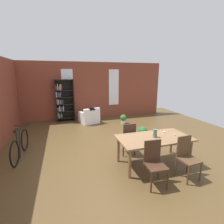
{
  "coord_description": "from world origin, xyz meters",
  "views": [
    {
      "loc": [
        -1.55,
        -4.56,
        2.31
      ],
      "look_at": [
        0.28,
        1.31,
        0.88
      ],
      "focal_mm": 26.33,
      "sensor_mm": 36.0,
      "label": 1
    }
  ],
  "objects_px": {
    "dining_table": "(154,140)",
    "armchair_white": "(89,117)",
    "dining_chair_near_left": "(154,162)",
    "bicycle_second": "(20,145)",
    "potted_plant_corner": "(143,133)",
    "dining_chair_far_left": "(128,137)",
    "vase_on_table": "(155,133)",
    "potted_plant_by_shelf": "(123,119)",
    "bookshelf_tall": "(63,101)",
    "dining_chair_near_right": "(187,156)"
  },
  "relations": [
    {
      "from": "vase_on_table",
      "to": "dining_chair_near_left",
      "type": "relative_size",
      "value": 0.22
    },
    {
      "from": "dining_chair_far_left",
      "to": "dining_chair_near_left",
      "type": "height_order",
      "value": "same"
    },
    {
      "from": "dining_table",
      "to": "potted_plant_by_shelf",
      "type": "height_order",
      "value": "dining_table"
    },
    {
      "from": "dining_table",
      "to": "bicycle_second",
      "type": "bearing_deg",
      "value": 156.79
    },
    {
      "from": "dining_chair_near_right",
      "to": "potted_plant_by_shelf",
      "type": "bearing_deg",
      "value": 87.98
    },
    {
      "from": "dining_chair_near_right",
      "to": "dining_chair_near_left",
      "type": "relative_size",
      "value": 1.0
    },
    {
      "from": "armchair_white",
      "to": "potted_plant_by_shelf",
      "type": "distance_m",
      "value": 1.63
    },
    {
      "from": "bicycle_second",
      "to": "potted_plant_by_shelf",
      "type": "distance_m",
      "value": 4.52
    },
    {
      "from": "dining_table",
      "to": "dining_chair_near_left",
      "type": "xyz_separation_m",
      "value": [
        -0.42,
        -0.71,
        -0.15
      ]
    },
    {
      "from": "dining_chair_near_left",
      "to": "dining_table",
      "type": "bearing_deg",
      "value": 59.56
    },
    {
      "from": "vase_on_table",
      "to": "dining_chair_near_left",
      "type": "height_order",
      "value": "same"
    },
    {
      "from": "dining_chair_near_left",
      "to": "armchair_white",
      "type": "xyz_separation_m",
      "value": [
        -0.54,
        4.92,
        -0.23
      ]
    },
    {
      "from": "dining_table",
      "to": "armchair_white",
      "type": "relative_size",
      "value": 1.87
    },
    {
      "from": "bookshelf_tall",
      "to": "dining_chair_far_left",
      "type": "bearing_deg",
      "value": -68.21
    },
    {
      "from": "potted_plant_by_shelf",
      "to": "dining_chair_far_left",
      "type": "bearing_deg",
      "value": -108.7
    },
    {
      "from": "armchair_white",
      "to": "bookshelf_tall",
      "type": "bearing_deg",
      "value": 148.63
    },
    {
      "from": "dining_table",
      "to": "armchair_white",
      "type": "xyz_separation_m",
      "value": [
        -0.96,
        4.21,
        -0.38
      ]
    },
    {
      "from": "dining_chair_near_right",
      "to": "bookshelf_tall",
      "type": "relative_size",
      "value": 0.46
    },
    {
      "from": "vase_on_table",
      "to": "armchair_white",
      "type": "xyz_separation_m",
      "value": [
        -0.97,
        4.21,
        -0.57
      ]
    },
    {
      "from": "dining_table",
      "to": "dining_chair_far_left",
      "type": "distance_m",
      "value": 0.84
    },
    {
      "from": "bicycle_second",
      "to": "potted_plant_corner",
      "type": "xyz_separation_m",
      "value": [
        3.84,
        -0.03,
        -0.04
      ]
    },
    {
      "from": "potted_plant_corner",
      "to": "dining_chair_far_left",
      "type": "bearing_deg",
      "value": -140.4
    },
    {
      "from": "vase_on_table",
      "to": "armchair_white",
      "type": "bearing_deg",
      "value": 103.0
    },
    {
      "from": "armchair_white",
      "to": "potted_plant_corner",
      "type": "relative_size",
      "value": 1.89
    },
    {
      "from": "dining_chair_near_left",
      "to": "bicycle_second",
      "type": "bearing_deg",
      "value": 144.04
    },
    {
      "from": "armchair_white",
      "to": "potted_plant_corner",
      "type": "height_order",
      "value": "armchair_white"
    },
    {
      "from": "dining_chair_near_right",
      "to": "potted_plant_by_shelf",
      "type": "height_order",
      "value": "dining_chair_near_right"
    },
    {
      "from": "dining_chair_far_left",
      "to": "bicycle_second",
      "type": "relative_size",
      "value": 0.58
    },
    {
      "from": "dining_chair_near_left",
      "to": "dining_chair_near_right",
      "type": "bearing_deg",
      "value": -0.0
    },
    {
      "from": "armchair_white",
      "to": "bicycle_second",
      "type": "relative_size",
      "value": 0.61
    },
    {
      "from": "potted_plant_corner",
      "to": "armchair_white",
      "type": "bearing_deg",
      "value": 116.69
    },
    {
      "from": "bicycle_second",
      "to": "potted_plant_corner",
      "type": "bearing_deg",
      "value": -0.51
    },
    {
      "from": "potted_plant_by_shelf",
      "to": "potted_plant_corner",
      "type": "relative_size",
      "value": 0.81
    },
    {
      "from": "bookshelf_tall",
      "to": "bicycle_second",
      "type": "height_order",
      "value": "bookshelf_tall"
    },
    {
      "from": "bookshelf_tall",
      "to": "armchair_white",
      "type": "relative_size",
      "value": 2.06
    },
    {
      "from": "dining_chair_near_right",
      "to": "bookshelf_tall",
      "type": "height_order",
      "value": "bookshelf_tall"
    },
    {
      "from": "bookshelf_tall",
      "to": "dining_table",
      "type": "bearing_deg",
      "value": -66.83
    },
    {
      "from": "dining_chair_far_left",
      "to": "potted_plant_corner",
      "type": "xyz_separation_m",
      "value": [
        0.86,
        0.72,
        -0.21
      ]
    },
    {
      "from": "dining_table",
      "to": "bicycle_second",
      "type": "relative_size",
      "value": 1.14
    },
    {
      "from": "vase_on_table",
      "to": "bookshelf_tall",
      "type": "distance_m",
      "value": 5.35
    },
    {
      "from": "bookshelf_tall",
      "to": "potted_plant_by_shelf",
      "type": "xyz_separation_m",
      "value": [
        2.67,
        -1.28,
        -0.8
      ]
    },
    {
      "from": "dining_chair_near_left",
      "to": "armchair_white",
      "type": "bearing_deg",
      "value": 96.3
    },
    {
      "from": "dining_chair_far_left",
      "to": "dining_chair_near_left",
      "type": "distance_m",
      "value": 1.41
    },
    {
      "from": "dining_chair_near_left",
      "to": "bicycle_second",
      "type": "relative_size",
      "value": 0.58
    },
    {
      "from": "dining_chair_far_left",
      "to": "armchair_white",
      "type": "bearing_deg",
      "value": 98.71
    },
    {
      "from": "dining_table",
      "to": "potted_plant_by_shelf",
      "type": "xyz_separation_m",
      "value": [
        0.57,
        3.62,
        -0.43
      ]
    },
    {
      "from": "dining_table",
      "to": "dining_chair_near_left",
      "type": "height_order",
      "value": "dining_chair_near_left"
    },
    {
      "from": "dining_chair_near_left",
      "to": "bookshelf_tall",
      "type": "height_order",
      "value": "bookshelf_tall"
    },
    {
      "from": "bicycle_second",
      "to": "potted_plant_corner",
      "type": "distance_m",
      "value": 3.84
    },
    {
      "from": "dining_chair_far_left",
      "to": "potted_plant_by_shelf",
      "type": "distance_m",
      "value": 3.09
    }
  ]
}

